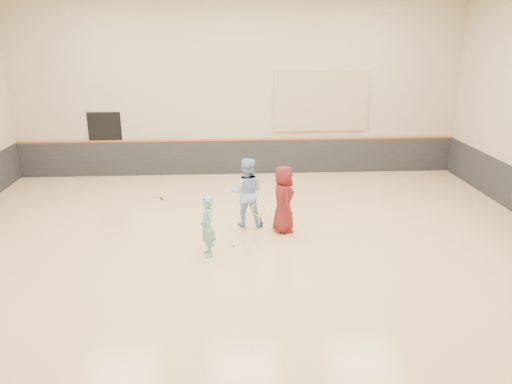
{
  "coord_description": "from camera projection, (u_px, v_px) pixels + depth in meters",
  "views": [
    {
      "loc": [
        -0.43,
        -10.82,
        4.85
      ],
      "look_at": [
        0.25,
        0.4,
        1.15
      ],
      "focal_mm": 35.0,
      "sensor_mm": 36.0,
      "label": 1
    }
  ],
  "objects": [
    {
      "name": "spare_racket",
      "position": [
        158.0,
        195.0,
        15.07
      ],
      "size": [
        0.73,
        0.73,
        0.08
      ],
      "primitive_type": null,
      "color": "#ACC92C",
      "rests_on": "floor"
    },
    {
      "name": "young_man",
      "position": [
        283.0,
        199.0,
        12.28
      ],
      "size": [
        0.62,
        0.88,
        1.69
      ],
      "primitive_type": "imported",
      "rotation": [
        0.0,
        0.0,
        1.68
      ],
      "color": "maroon",
      "rests_on": "floor"
    },
    {
      "name": "wainscot_back",
      "position": [
        239.0,
        157.0,
        17.27
      ],
      "size": [
        14.9,
        0.04,
        1.2
      ],
      "primitive_type": "cube",
      "color": "#232326",
      "rests_on": "floor"
    },
    {
      "name": "accent_stripe",
      "position": [
        239.0,
        140.0,
        17.07
      ],
      "size": [
        14.9,
        0.03,
        0.06
      ],
      "primitive_type": "cube",
      "color": "#D85914",
      "rests_on": "wall_back"
    },
    {
      "name": "ball_in_hand",
      "position": [
        288.0,
        189.0,
        12.11
      ],
      "size": [
        0.07,
        0.07,
        0.07
      ],
      "primitive_type": "sphere",
      "color": "yellow",
      "rests_on": "young_man"
    },
    {
      "name": "ball_beside_spare",
      "position": [
        250.0,
        201.0,
        14.62
      ],
      "size": [
        0.07,
        0.07,
        0.07
      ],
      "primitive_type": "sphere",
      "color": "yellow",
      "rests_on": "floor"
    },
    {
      "name": "doorway",
      "position": [
        106.0,
        145.0,
        16.87
      ],
      "size": [
        1.1,
        0.05,
        2.2
      ],
      "primitive_type": "cube",
      "color": "black",
      "rests_on": "floor"
    },
    {
      "name": "girl",
      "position": [
        207.0,
        226.0,
        10.96
      ],
      "size": [
        0.46,
        0.58,
        1.41
      ],
      "primitive_type": "imported",
      "rotation": [
        0.0,
        0.0,
        -1.3
      ],
      "color": "#66B0B1",
      "rests_on": "floor"
    },
    {
      "name": "ball_under_racket",
      "position": [
        233.0,
        246.0,
        11.6
      ],
      "size": [
        0.07,
        0.07,
        0.07
      ],
      "primitive_type": "sphere",
      "color": "#D1DA32",
      "rests_on": "floor"
    },
    {
      "name": "held_racket",
      "position": [
        258.0,
        209.0,
        12.32
      ],
      "size": [
        0.45,
        0.45,
        0.66
      ],
      "primitive_type": null,
      "color": "#AEE031",
      "rests_on": "instructor"
    },
    {
      "name": "room",
      "position": [
        246.0,
        211.0,
        11.55
      ],
      "size": [
        15.04,
        12.04,
        6.22
      ],
      "color": "tan",
      "rests_on": "ground"
    },
    {
      "name": "instructor",
      "position": [
        247.0,
        192.0,
        12.64
      ],
      "size": [
        0.95,
        0.78,
        1.79
      ],
      "primitive_type": "imported",
      "rotation": [
        0.0,
        0.0,
        3.01
      ],
      "color": "#95BCE7",
      "rests_on": "floor"
    },
    {
      "name": "acoustic_panel",
      "position": [
        321.0,
        101.0,
        16.82
      ],
      "size": [
        3.2,
        0.08,
        2.0
      ],
      "primitive_type": "cube",
      "color": "tan",
      "rests_on": "wall_back"
    }
  ]
}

